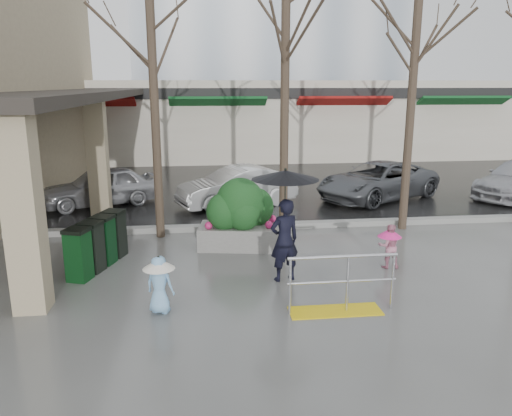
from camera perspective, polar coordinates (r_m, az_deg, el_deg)
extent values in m
plane|color=#51514F|center=(9.76, -0.36, -9.08)|extent=(120.00, 120.00, 0.00)
cube|color=black|center=(31.18, -4.83, 6.89)|extent=(120.00, 36.00, 0.01)
cube|color=gray|center=(13.50, -2.22, -2.16)|extent=(120.00, 0.30, 0.15)
cube|color=#2D2823|center=(17.36, -19.85, 12.51)|extent=(2.80, 18.00, 0.25)
cube|color=tan|center=(9.16, -25.03, -0.45)|extent=(0.55, 0.55, 3.50)
cube|color=tan|center=(15.35, -17.63, 5.56)|extent=(0.55, 0.55, 3.50)
cube|color=beige|center=(27.16, -0.33, 10.12)|extent=(34.00, 6.00, 4.00)
cube|color=maroon|center=(24.57, -18.78, 10.98)|extent=(4.50, 1.68, 0.87)
cube|color=#0F4C1E|center=(24.07, -4.39, 11.61)|extent=(4.50, 1.68, 0.87)
cube|color=maroon|center=(25.04, 9.75, 11.55)|extent=(4.50, 1.68, 0.87)
cube|color=#0F4C1E|center=(27.33, 22.14, 10.93)|extent=(4.50, 1.68, 0.87)
cube|color=black|center=(24.22, 0.44, 12.97)|extent=(34.00, 0.35, 0.50)
cube|color=yellow|center=(8.92, 9.02, -11.54)|extent=(1.60, 0.50, 0.02)
cylinder|color=silver|center=(8.54, 3.91, -8.95)|extent=(0.05, 0.05, 1.00)
cylinder|color=silver|center=(8.77, 10.42, -8.54)|extent=(0.05, 0.05, 1.00)
cylinder|color=silver|center=(9.03, 15.33, -8.15)|extent=(0.05, 0.05, 1.00)
cylinder|color=silver|center=(8.57, 9.92, -5.49)|extent=(1.90, 0.06, 0.06)
cylinder|color=silver|center=(8.73, 9.80, -8.28)|extent=(1.90, 0.04, 0.04)
cylinder|color=#382B21|center=(12.58, -11.54, 11.77)|extent=(0.22, 0.22, 6.80)
cylinder|color=#382B21|center=(12.72, 3.30, 12.49)|extent=(0.22, 0.22, 7.00)
cylinder|color=#382B21|center=(13.69, 17.29, 10.96)|extent=(0.22, 0.22, 6.50)
imported|color=black|center=(9.86, 3.27, -3.68)|extent=(0.70, 0.56, 1.67)
cylinder|color=black|center=(9.64, 3.34, 1.22)|extent=(0.02, 0.02, 1.06)
cone|color=black|center=(9.55, 3.38, 3.80)|extent=(1.32, 1.32, 0.18)
sphere|color=black|center=(9.53, 3.39, 4.45)|extent=(0.05, 0.05, 0.05)
imported|color=#CC7D96|center=(11.00, 14.96, -4.21)|extent=(0.51, 0.42, 0.96)
cylinder|color=black|center=(10.95, 15.02, -3.34)|extent=(0.02, 0.02, 0.42)
cone|color=#FF2891|center=(10.91, 15.05, -2.75)|extent=(0.51, 0.51, 0.18)
sphere|color=black|center=(10.88, 15.09, -2.19)|extent=(0.05, 0.05, 0.05)
imported|color=#7FB5E3|center=(8.75, -10.95, -8.60)|extent=(0.58, 0.49, 1.01)
cylinder|color=black|center=(8.66, -11.03, -7.16)|extent=(0.02, 0.02, 0.47)
cone|color=white|center=(8.61, -11.07, -6.26)|extent=(0.55, 0.55, 0.18)
sphere|color=black|center=(8.58, -11.10, -5.57)|extent=(0.05, 0.05, 0.05)
cube|color=gray|center=(12.00, -1.81, -3.26)|extent=(2.07, 1.27, 0.54)
ellipsoid|color=#14401B|center=(11.79, -1.84, 0.48)|extent=(1.19, 1.07, 1.25)
sphere|color=#14401B|center=(11.70, -3.63, -0.40)|extent=(0.85, 0.85, 0.85)
sphere|color=#14401B|center=(12.01, -0.11, 0.10)|extent=(0.90, 0.90, 0.90)
cube|color=#0D3C17|center=(10.56, -19.62, -5.25)|extent=(0.51, 0.51, 0.99)
cube|color=black|center=(10.40, -19.86, -2.43)|extent=(0.55, 0.55, 0.07)
cube|color=black|center=(10.96, -18.27, -4.44)|extent=(0.51, 0.51, 0.99)
cube|color=black|center=(10.81, -18.48, -1.72)|extent=(0.55, 0.55, 0.07)
cube|color=#0B3215|center=(11.36, -17.01, -3.69)|extent=(0.51, 0.51, 0.99)
cube|color=black|center=(11.22, -17.21, -1.06)|extent=(0.55, 0.55, 0.07)
cube|color=black|center=(11.78, -15.85, -3.00)|extent=(0.51, 0.51, 0.99)
cube|color=black|center=(11.63, -16.03, -0.45)|extent=(0.55, 0.55, 0.07)
imported|color=#A1A2A6|center=(16.80, -17.31, 2.38)|extent=(3.99, 2.76, 1.26)
imported|color=silver|center=(15.99, -2.19, 2.44)|extent=(4.05, 2.60, 1.26)
imported|color=#575A5F|center=(17.47, 13.71, 3.04)|extent=(4.97, 4.06, 1.26)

